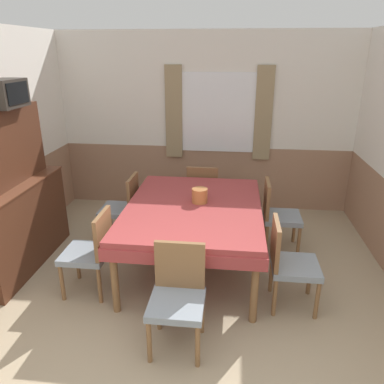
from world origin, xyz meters
TOP-DOWN VIEW (x-y plane):
  - wall_back at (0.01, 3.76)m, footprint 4.73×0.09m
  - dining_table at (0.04, 1.90)m, footprint 1.47×1.89m
  - chair_right_far at (0.99, 2.45)m, footprint 0.44×0.44m
  - chair_right_near at (0.99, 1.34)m, footprint 0.44×0.44m
  - chair_head_near at (0.04, 0.72)m, footprint 0.44×0.44m
  - chair_head_window at (0.04, 3.07)m, footprint 0.44×0.44m
  - chair_left_near at (-0.92, 1.34)m, footprint 0.44×0.44m
  - chair_left_far at (-0.92, 2.45)m, footprint 0.44×0.44m
  - sideboard at (-1.94, 1.74)m, footprint 0.46×1.52m
  - tv at (-1.90, 1.88)m, footprint 0.29×0.46m
  - vase at (0.09, 1.99)m, footprint 0.17×0.17m

SIDE VIEW (x-z plane):
  - chair_right_far at x=0.99m, z-range 0.04..0.91m
  - chair_right_near at x=0.99m, z-range 0.04..0.91m
  - chair_head_near at x=0.04m, z-range 0.04..0.91m
  - chair_head_window at x=0.04m, z-range 0.04..0.91m
  - chair_left_near at x=-0.92m, z-range 0.04..0.91m
  - chair_left_far at x=-0.92m, z-range 0.04..0.91m
  - dining_table at x=0.04m, z-range 0.28..1.05m
  - sideboard at x=-1.94m, z-range -0.14..1.63m
  - vase at x=0.09m, z-range 0.77..0.92m
  - wall_back at x=0.01m, z-range 0.01..2.61m
  - tv at x=-1.90m, z-range 1.77..2.05m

